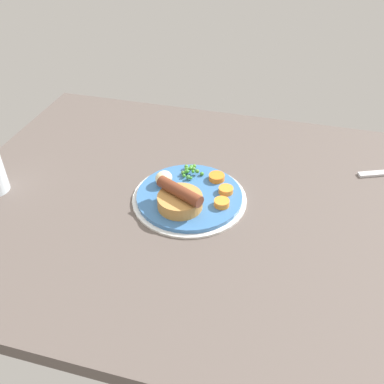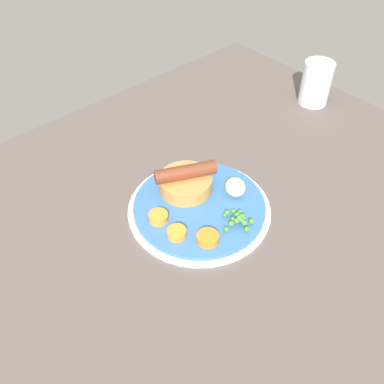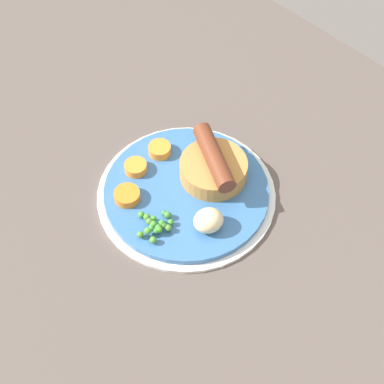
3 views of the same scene
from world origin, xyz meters
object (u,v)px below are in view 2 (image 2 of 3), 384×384
Objects in this scene: potato_chunk_0 at (235,187)px; carrot_slice_0 at (177,233)px; dinner_plate at (199,207)px; carrot_slice_1 at (208,238)px; pea_pile at (238,219)px; drinking_glass at (316,83)px; carrot_slice_2 at (158,217)px; sausage_pudding at (186,181)px.

potato_chunk_0 is 13.43cm from carrot_slice_0.
carrot_slice_1 is at bearing 57.59° from dinner_plate.
dinner_plate is 4.47× the size of pea_pile.
potato_chunk_0 is 0.41× the size of drinking_glass.
carrot_slice_0 is 4.42cm from carrot_slice_2.
sausage_pudding is 11.42cm from pea_pile.
sausage_pudding reaches higher than carrot_slice_0.
sausage_pudding reaches higher than pea_pile.
drinking_glass reaches higher than carrot_slice_0.
potato_chunk_0 is 1.27× the size of carrot_slice_0.
carrot_slice_0 is at bearing 11.98° from drinking_glass.
sausage_pudding is at bearing -114.77° from carrot_slice_1.
potato_chunk_0 reaches higher than carrot_slice_1.
carrot_slice_0 is (13.39, 0.51, -0.88)cm from potato_chunk_0.
carrot_slice_0 is 0.98× the size of carrot_slice_2.
pea_pile is 1.56× the size of carrot_slice_1.
pea_pile is (-1.82, 7.14, 1.72)cm from dinner_plate.
potato_chunk_0 is at bearing -23.35° from sausage_pudding.
potato_chunk_0 is at bearing -157.00° from carrot_slice_1.
carrot_slice_1 is at bearing -4.67° from pea_pile.
carrot_slice_0 is at bearing 2.17° from potato_chunk_0.
potato_chunk_0 is at bearing 15.55° from drinking_glass.
carrot_slice_0 is 0.32× the size of drinking_glass.
carrot_slice_0 is (7.16, 2.72, 1.44)cm from dinner_plate.
pea_pile is at bearing 153.76° from carrot_slice_0.
potato_chunk_0 is at bearing -131.84° from pea_pile.
carrot_slice_1 is (6.04, -0.49, -0.27)cm from pea_pile.
carrot_slice_1 is at bearing 17.31° from drinking_glass.
carrot_slice_0 reaches higher than dinner_plate.
drinking_glass reaches higher than potato_chunk_0.
carrot_slice_1 is at bearing 23.00° from potato_chunk_0.
drinking_glass is (-48.67, -10.32, 2.72)cm from carrot_slice_0.
sausage_pudding is 3.34× the size of carrot_slice_2.
carrot_slice_2 is at bearing -89.30° from carrot_slice_0.
carrot_slice_1 is 1.10× the size of carrot_slice_2.
dinner_plate is 7.57cm from pea_pile.
drinking_glass is (-35.29, -9.82, 1.84)cm from potato_chunk_0.
sausage_pudding is at bearing -138.97° from carrot_slice_0.
carrot_slice_2 is 0.33× the size of drinking_glass.
dinner_plate is 8.01cm from carrot_slice_1.
carrot_slice_2 is at bearing 6.91° from drinking_glass.
dinner_plate is 7.71× the size of carrot_slice_2.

